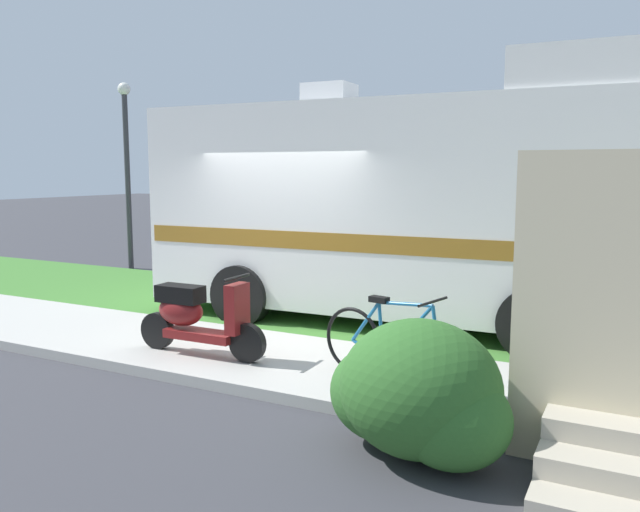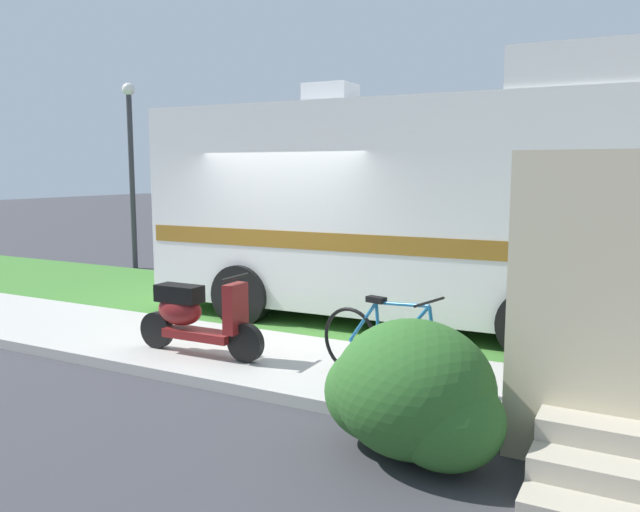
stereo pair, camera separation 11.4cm
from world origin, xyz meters
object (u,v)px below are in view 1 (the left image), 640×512
motorhome_rv (401,205)px  bicycle (394,345)px  scooter (196,316)px  street_lamp_post (127,157)px  pickup_truck_near (477,231)px

motorhome_rv → bicycle: 3.33m
bicycle → motorhome_rv: bearing=109.0°
scooter → street_lamp_post: (-5.93, 5.14, 1.97)m
bicycle → street_lamp_post: bearing=148.9°
scooter → pickup_truck_near: size_ratio=0.29×
street_lamp_post → motorhome_rv: bearing=-16.0°
motorhome_rv → street_lamp_post: (-7.32, 2.10, 0.79)m
motorhome_rv → scooter: size_ratio=4.13×
pickup_truck_near → motorhome_rv: bearing=-91.1°
bicycle → pickup_truck_near: bearing=97.2°
scooter → bicycle: bearing=2.8°
street_lamp_post → scooter: bearing=-40.9°
scooter → street_lamp_post: size_ratio=0.41×
scooter → pickup_truck_near: pickup_truck_near is taller
pickup_truck_near → street_lamp_post: bearing=-163.0°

